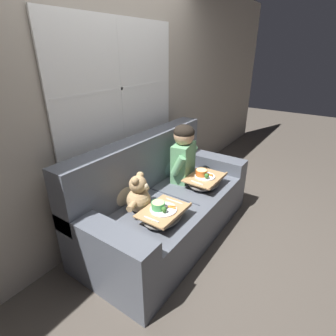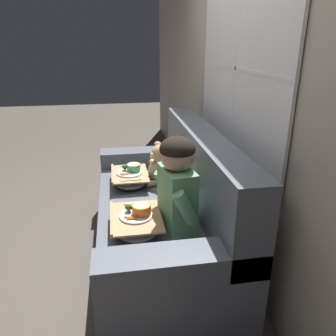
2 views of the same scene
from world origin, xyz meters
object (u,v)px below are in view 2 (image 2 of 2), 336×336
object	(u,v)px
couch	(168,214)
throw_pillow_behind_child	(207,204)
teddy_bear	(160,166)
child_figure	(177,180)
lap_tray_child	(136,222)
lap_tray_teddy	(130,177)
throw_pillow_behind_teddy	(184,165)

from	to	relation	value
couch	throw_pillow_behind_child	distance (m)	0.51
couch	teddy_bear	world-z (taller)	couch
child_figure	throw_pillow_behind_child	bearing A→B (deg)	90.05
couch	teddy_bear	xyz separation A→B (m)	(-0.38, -0.01, 0.27)
lap_tray_child	child_figure	bearing A→B (deg)	89.74
throw_pillow_behind_child	lap_tray_child	size ratio (longest dim) A/B	0.78
couch	child_figure	world-z (taller)	child_figure
teddy_bear	lap_tray_teddy	size ratio (longest dim) A/B	0.91
couch	lap_tray_teddy	world-z (taller)	couch
couch	lap_tray_teddy	bearing A→B (deg)	-144.62
couch	teddy_bear	bearing A→B (deg)	-179.16
throw_pillow_behind_teddy	teddy_bear	size ratio (longest dim) A/B	0.88
couch	throw_pillow_behind_child	bearing A→B (deg)	28.73
child_figure	couch	bearing A→B (deg)	179.72
teddy_bear	lap_tray_teddy	bearing A→B (deg)	-90.65
throw_pillow_behind_child	teddy_bear	distance (m)	0.78
throw_pillow_behind_child	teddy_bear	xyz separation A→B (m)	(-0.76, -0.21, -0.00)
throw_pillow_behind_child	teddy_bear	bearing A→B (deg)	-164.26
couch	lap_tray_teddy	distance (m)	0.50
couch	throw_pillow_behind_child	size ratio (longest dim) A/B	5.82
couch	lap_tray_child	xyz separation A→B (m)	(0.38, -0.27, 0.17)
couch	lap_tray_teddy	xyz separation A→B (m)	(-0.38, -0.27, 0.17)
teddy_bear	lap_tray_child	xyz separation A→B (m)	(0.75, -0.26, -0.09)
lap_tray_child	couch	bearing A→B (deg)	144.44
throw_pillow_behind_child	child_figure	size ratio (longest dim) A/B	0.53
child_figure	lap_tray_teddy	size ratio (longest dim) A/B	1.48
couch	throw_pillow_behind_teddy	xyz separation A→B (m)	(-0.38, 0.21, 0.27)
throw_pillow_behind_child	child_figure	xyz separation A→B (m)	(0.00, -0.21, 0.19)
couch	throw_pillow_behind_child	xyz separation A→B (m)	(0.38, 0.21, 0.27)
throw_pillow_behind_teddy	lap_tray_teddy	size ratio (longest dim) A/B	0.80
throw_pillow_behind_teddy	lap_tray_child	bearing A→B (deg)	-32.27
lap_tray_child	throw_pillow_behind_child	bearing A→B (deg)	89.87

